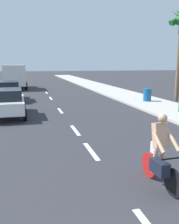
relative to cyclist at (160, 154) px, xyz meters
name	(u,v)px	position (x,y,z in m)	size (l,w,h in m)	color
ground_plane	(52,99)	(-0.97, 15.94, -0.83)	(160.00, 160.00, 0.00)	#2D2D33
sidewalk_strip	(120,94)	(5.92, 17.94, -0.76)	(3.60, 80.00, 0.14)	#B2ADA3
lane_stripe_2	(91,151)	(-0.97, 2.86, -0.83)	(0.16, 1.80, 0.01)	white
lane_stripe_3	(75,130)	(-0.97, 5.71, -0.83)	(0.16, 1.80, 0.01)	white
lane_stripe_4	(60,111)	(-0.97, 10.65, -0.83)	(0.16, 1.80, 0.01)	white
lane_stripe_5	(51,98)	(-0.97, 16.70, -0.83)	(0.16, 1.80, 0.01)	white
lane_stripe_6	(46,93)	(-0.97, 21.12, -0.83)	(0.16, 1.80, 0.01)	white
cyclist	(160,154)	(0.00, 0.00, 0.00)	(0.64, 1.71, 1.82)	black
parked_car_white	(8,102)	(-4.08, 9.70, 0.01)	(2.06, 4.35, 1.57)	white
parked_car_blue	(8,90)	(-4.44, 16.17, 0.01)	(2.24, 4.60, 1.57)	#1E389E
delivery_truck	(14,76)	(-4.23, 25.93, 0.67)	(2.82, 6.31, 2.80)	beige
trash_bin_far	(147,95)	(5.94, 12.29, -0.22)	(0.60, 0.60, 0.95)	#14518C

